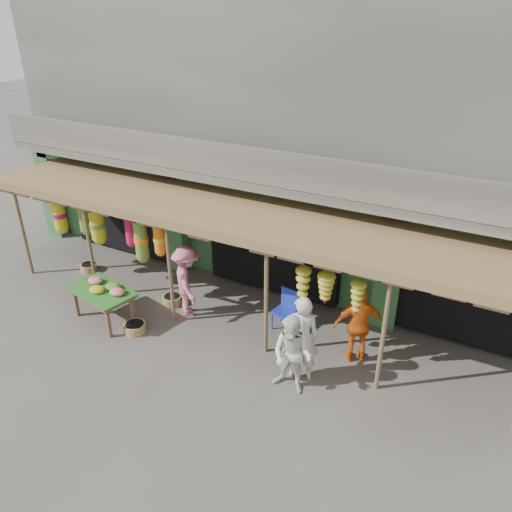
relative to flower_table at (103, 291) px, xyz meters
The scene contains 12 objects.
ground 3.22m from the flower_table, 17.46° to the left, with size 80.00×80.00×0.00m, color #514C47.
building 7.01m from the flower_table, 62.85° to the left, with size 16.40×6.80×7.00m.
awning 3.74m from the flower_table, 31.86° to the left, with size 14.00×2.70×2.79m.
flower_table is the anchor object (origin of this frame).
blue_chair 4.37m from the flower_table, 24.37° to the left, with size 0.54×0.55×0.98m.
basket_left 2.83m from the flower_table, 143.71° to the left, with size 0.48×0.48×0.20m, color brown.
basket_mid 1.16m from the flower_table, ahead, with size 0.53×0.53×0.20m, color olive.
basket_right 1.78m from the flower_table, 53.55° to the left, with size 0.50×0.50×0.23m, color #9F714A.
person_front 4.99m from the flower_table, ahead, with size 0.70×0.46×1.93m, color silver.
person_right 4.98m from the flower_table, ahead, with size 0.82×0.64×1.69m, color white.
person_vendor 6.00m from the flower_table, 13.57° to the left, with size 1.06×0.44×1.81m, color orange.
person_shopper 1.99m from the flower_table, 36.14° to the left, with size 1.18×0.68×1.83m, color pink.
Camera 1 is at (5.03, -8.13, 6.94)m, focal length 35.00 mm.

